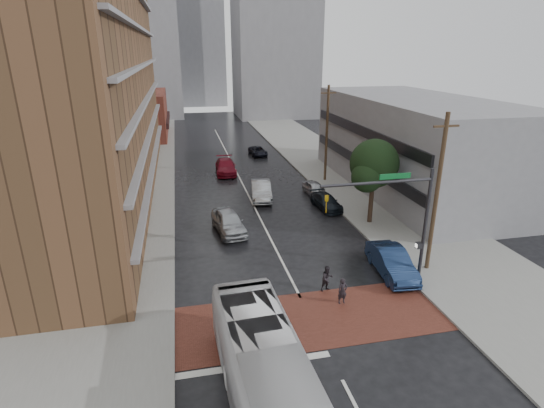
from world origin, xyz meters
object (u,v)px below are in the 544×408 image
car_travel_c (226,167)px  pedestrian_a (342,291)px  transit_bus (271,391)px  car_travel_a (229,222)px  car_parked_mid (326,202)px  car_parked_near (392,262)px  car_parked_far (315,189)px  suv_travel (258,151)px  car_travel_b (261,190)px  pedestrian_b (327,278)px

car_travel_c → pedestrian_a: bearing=-80.5°
transit_bus → car_travel_a: 18.28m
car_parked_mid → car_parked_near: bearing=-95.6°
car_travel_a → car_travel_c: (1.63, 16.61, -0.06)m
pedestrian_a → car_parked_far: size_ratio=0.40×
car_parked_far → car_parked_mid: bearing=-95.7°
pedestrian_a → suv_travel: pedestrian_a is taller
car_parked_far → car_travel_c: bearing=124.4°
car_travel_a → car_travel_b: 8.13m
car_parked_far → car_parked_near: bearing=-94.0°
car_travel_b → suv_travel: size_ratio=1.25×
pedestrian_b → car_parked_mid: pedestrian_b is taller
suv_travel → car_parked_mid: 21.24m
pedestrian_a → car_travel_a: (-4.98, 11.10, 0.08)m
car_travel_b → car_parked_near: bearing=-64.1°
pedestrian_a → car_travel_a: bearing=108.8°
transit_bus → car_parked_mid: transit_bus is taller
transit_bus → car_parked_far: size_ratio=3.10×
transit_bus → car_travel_c: size_ratio=2.18×
car_travel_a → transit_bus: bearing=-99.6°
car_travel_a → suv_travel: size_ratio=1.21×
car_travel_a → car_parked_near: bearing=-51.1°
car_travel_b → car_travel_c: 9.75m
car_travel_b → car_parked_far: (5.26, -0.05, -0.19)m
suv_travel → car_travel_b: bearing=-104.2°
transit_bus → suv_travel: bearing=77.6°
car_parked_near → car_parked_far: (0.00, 15.73, -0.18)m
car_travel_a → suv_travel: bearing=66.7°
pedestrian_a → car_travel_c: bearing=91.6°
car_parked_near → car_travel_a: bearing=141.0°
pedestrian_a → suv_travel: size_ratio=0.37×
transit_bus → car_parked_far: 27.17m
car_travel_b → pedestrian_b: bearing=-80.1°
pedestrian_a → transit_bus: bearing=-133.2°
pedestrian_b → car_parked_near: 4.67m
car_travel_b → car_travel_c: bearing=111.0°
car_travel_c → car_travel_a: bearing=-92.9°
suv_travel → transit_bus: bearing=-104.6°
car_travel_a → car_travel_b: bearing=53.4°
pedestrian_a → car_parked_mid: (4.08, 14.45, -0.15)m
car_travel_c → car_travel_b: bearing=-73.8°
pedestrian_b → car_travel_a: bearing=101.0°
pedestrian_a → car_travel_b: 18.26m
pedestrian_b → car_travel_c: (-2.98, 26.26, 0.01)m
suv_travel → car_parked_far: 17.55m
transit_bus → pedestrian_b: size_ratio=7.58×
pedestrian_b → car_parked_near: car_parked_near is taller
car_travel_c → car_parked_near: bearing=-70.7°
pedestrian_b → car_parked_mid: (4.45, 13.00, -0.17)m
pedestrian_a → pedestrian_b: 1.50m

